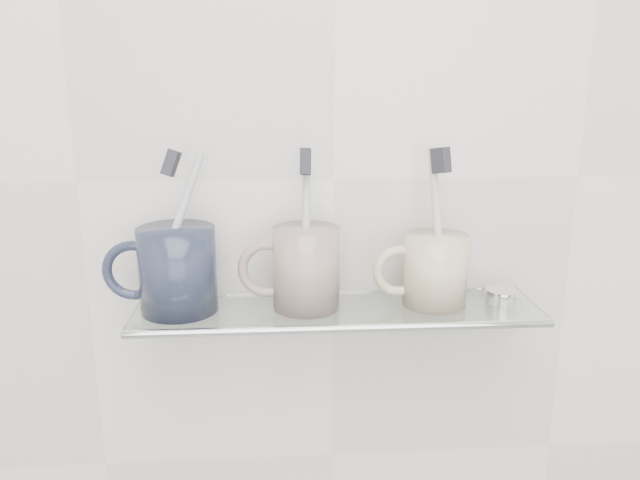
{
  "coord_description": "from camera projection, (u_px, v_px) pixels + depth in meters",
  "views": [
    {
      "loc": [
        -0.07,
        0.32,
        1.38
      ],
      "look_at": [
        -0.02,
        1.04,
        1.19
      ],
      "focal_mm": 35.0,
      "sensor_mm": 36.0,
      "label": 1
    }
  ],
  "objects": [
    {
      "name": "wall_back",
      "position": [
        334.0,
        179.0,
        0.79
      ],
      "size": [
        2.5,
        0.0,
        2.5
      ],
      "primitive_type": "plane",
      "rotation": [
        1.57,
        0.0,
        0.0
      ],
      "color": "silver",
      "rests_on": "ground"
    },
    {
      "name": "shelf_glass",
      "position": [
        338.0,
        311.0,
        0.77
      ],
      "size": [
        0.5,
        0.12,
        0.01
      ],
      "primitive_type": "cube",
      "color": "silver",
      "rests_on": "wall_back"
    },
    {
      "name": "shelf_rail",
      "position": [
        342.0,
        329.0,
        0.72
      ],
      "size": [
        0.5,
        0.01,
        0.01
      ],
      "primitive_type": "cylinder",
      "rotation": [
        0.0,
        1.57,
        0.0
      ],
      "color": "silver",
      "rests_on": "shelf_glass"
    },
    {
      "name": "bracket_left",
      "position": [
        173.0,
        309.0,
        0.81
      ],
      "size": [
        0.02,
        0.03,
        0.02
      ],
      "primitive_type": "cylinder",
      "rotation": [
        1.57,
        0.0,
        0.0
      ],
      "color": "silver",
      "rests_on": "wall_back"
    },
    {
      "name": "bracket_right",
      "position": [
        490.0,
        301.0,
        0.83
      ],
      "size": [
        0.02,
        0.03,
        0.02
      ],
      "primitive_type": "cylinder",
      "rotation": [
        1.57,
        0.0,
        0.0
      ],
      "color": "silver",
      "rests_on": "wall_back"
    },
    {
      "name": "mug_left",
      "position": [
        178.0,
        270.0,
        0.75
      ],
      "size": [
        0.12,
        0.12,
        0.1
      ],
      "primitive_type": "cylinder",
      "rotation": [
        0.0,
        0.0,
        0.35
      ],
      "color": "#182032",
      "rests_on": "shelf_glass"
    },
    {
      "name": "mug_left_handle",
      "position": [
        133.0,
        271.0,
        0.75
      ],
      "size": [
        0.07,
        0.01,
        0.07
      ],
      "primitive_type": "torus",
      "rotation": [
        1.57,
        0.0,
        0.0
      ],
      "color": "#182032",
      "rests_on": "mug_left"
    },
    {
      "name": "toothbrush_left",
      "position": [
        175.0,
        230.0,
        0.74
      ],
      "size": [
        0.08,
        0.04,
        0.18
      ],
      "primitive_type": "cylinder",
      "rotation": [
        -0.2,
        0.33,
        -0.13
      ],
      "color": "silver",
      "rests_on": "mug_left"
    },
    {
      "name": "bristles_left",
      "position": [
        171.0,
        163.0,
        0.72
      ],
      "size": [
        0.02,
        0.03,
        0.04
      ],
      "primitive_type": "cube",
      "rotation": [
        -0.2,
        0.33,
        -0.13
      ],
      "color": "#26262E",
      "rests_on": "toothbrush_left"
    },
    {
      "name": "mug_center",
      "position": [
        306.0,
        268.0,
        0.76
      ],
      "size": [
        0.11,
        0.11,
        0.1
      ],
      "primitive_type": "cylinder",
      "rotation": [
        0.0,
        0.0,
        0.43
      ],
      "color": "silver",
      "rests_on": "shelf_glass"
    },
    {
      "name": "mug_center_handle",
      "position": [
        268.0,
        269.0,
        0.76
      ],
      "size": [
        0.07,
        0.01,
        0.07
      ],
      "primitive_type": "torus",
      "rotation": [
        1.57,
        0.0,
        0.0
      ],
      "color": "silver",
      "rests_on": "mug_center"
    },
    {
      "name": "toothbrush_center",
      "position": [
        306.0,
        228.0,
        0.75
      ],
      "size": [
        0.02,
        0.05,
        0.19
      ],
      "primitive_type": "cylinder",
      "rotation": [
        -0.23,
        0.01,
        -0.11
      ],
      "color": "#B0B2B6",
      "rests_on": "mug_center"
    },
    {
      "name": "bristles_center",
      "position": [
        306.0,
        162.0,
        0.73
      ],
      "size": [
        0.02,
        0.03,
        0.03
      ],
      "primitive_type": "cube",
      "rotation": [
        -0.23,
        0.01,
        -0.11
      ],
      "color": "#26262E",
      "rests_on": "toothbrush_center"
    },
    {
      "name": "mug_right",
      "position": [
        435.0,
        270.0,
        0.77
      ],
      "size": [
        0.1,
        0.1,
        0.09
      ],
      "primitive_type": "cylinder",
      "rotation": [
        0.0,
        0.0,
        -0.43
      ],
      "color": "beige",
      "rests_on": "shelf_glass"
    },
    {
      "name": "mug_right_handle",
      "position": [
        399.0,
        271.0,
        0.77
      ],
      "size": [
        0.07,
        0.01,
        0.07
      ],
      "primitive_type": "torus",
      "rotation": [
        1.57,
        0.0,
        0.0
      ],
      "color": "beige",
      "rests_on": "mug_right"
    },
    {
      "name": "toothbrush_right",
      "position": [
        438.0,
        226.0,
        0.76
      ],
      "size": [
        0.03,
        0.04,
        0.19
      ],
      "primitive_type": "cylinder",
      "rotation": [
        -0.18,
        0.0,
        0.5
      ],
      "color": "beige",
      "rests_on": "mug_right"
    },
    {
      "name": "bristles_right",
      "position": [
        441.0,
        160.0,
        0.74
      ],
      "size": [
        0.02,
        0.03,
        0.03
      ],
      "primitive_type": "cube",
      "rotation": [
        -0.18,
        0.0,
        0.5
      ],
      "color": "#26262E",
      "rests_on": "toothbrush_right"
    },
    {
      "name": "chrome_cap",
      "position": [
        502.0,
        296.0,
        0.79
      ],
      "size": [
        0.04,
        0.04,
        0.02
      ],
      "primitive_type": "cylinder",
      "color": "silver",
      "rests_on": "shelf_glass"
    }
  ]
}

